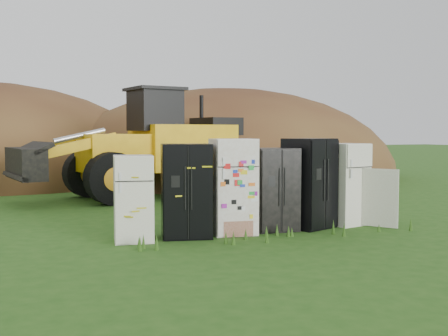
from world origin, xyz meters
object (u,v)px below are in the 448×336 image
Objects in this scene: wheel_loader at (129,143)px; fridge_sticker at (233,186)px; fridge_black_side at (186,191)px; fridge_dark_mid at (275,189)px; fridge_open_door at (346,184)px; fridge_leftmost at (133,198)px; fridge_black_right at (309,183)px.

fridge_sticker is at bearing -93.17° from wheel_loader.
fridge_black_side is 6.70m from wheel_loader.
fridge_open_door is at bearing 6.78° from fridge_dark_mid.
fridge_sticker is (2.05, 0.00, 0.15)m from fridge_leftmost.
fridge_black_side is at bearing 168.07° from fridge_open_door.
fridge_open_door is (2.75, 0.05, -0.06)m from fridge_sticker.
fridge_sticker is 1.00× the size of fridge_black_right.
fridge_sticker reaches higher than fridge_black_side.
fridge_leftmost is at bearing -110.65° from wheel_loader.
fridge_sticker is 1.79m from fridge_black_right.
fridge_dark_mid is at bearing 168.30° from fridge_open_door.
wheel_loader is (0.46, 6.64, 0.80)m from fridge_black_side.
wheel_loader reaches higher than fridge_black_side.
wheel_loader reaches higher than fridge_sticker.
fridge_sticker is at bearing 10.76° from fridge_leftmost.
fridge_open_door is at bearing 14.60° from fridge_black_side.
fridge_sticker is 2.75m from fridge_open_door.
fridge_black_side reaches higher than fridge_leftmost.
fridge_leftmost is at bearing 167.94° from fridge_open_door.
wheel_loader is (-3.30, 6.59, 0.81)m from fridge_open_door.
fridge_leftmost is 0.94× the size of fridge_dark_mid.
fridge_black_side is 0.95× the size of fridge_sticker.
fridge_black_right is at bearing 10.81° from fridge_leftmost.
fridge_open_door is (3.75, 0.05, -0.01)m from fridge_black_side.
fridge_dark_mid is at bearing -85.10° from wheel_loader.
fridge_black_side reaches higher than fridge_open_door.
wheel_loader is (-0.54, 6.64, 0.75)m from fridge_sticker.
fridge_leftmost is 1.06m from fridge_black_side.
fridge_open_door reaches higher than fridge_leftmost.
fridge_black_side is 3.75m from fridge_open_door.
fridge_leftmost is 0.84× the size of fridge_sticker.
fridge_black_side is 2.79m from fridge_black_right.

